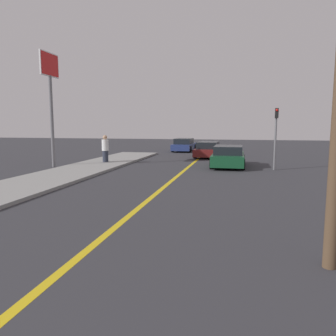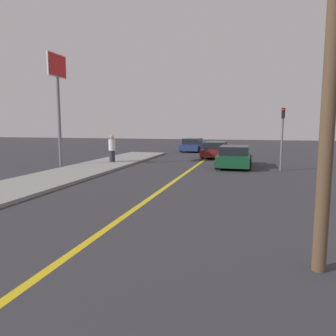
{
  "view_description": "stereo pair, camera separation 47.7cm",
  "coord_description": "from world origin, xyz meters",
  "px_view_note": "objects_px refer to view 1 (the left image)",
  "views": [
    {
      "loc": [
        2.99,
        1.52,
        2.56
      ],
      "look_at": [
        0.54,
        12.79,
        1.04
      ],
      "focal_mm": 35.0,
      "sensor_mm": 36.0,
      "label": 1
    },
    {
      "loc": [
        3.45,
        1.63,
        2.56
      ],
      "look_at": [
        0.54,
        12.79,
        1.04
      ],
      "focal_mm": 35.0,
      "sensor_mm": 36.0,
      "label": 2
    }
  ],
  "objects_px": {
    "pedestrian_by_sign": "(105,149)",
    "traffic_light": "(276,132)",
    "car_far_distant": "(184,145)",
    "roadside_sign": "(50,83)",
    "car_ahead_center": "(208,150)",
    "car_near_right_lane": "(228,157)"
  },
  "relations": [
    {
      "from": "pedestrian_by_sign",
      "to": "traffic_light",
      "type": "relative_size",
      "value": 0.51
    },
    {
      "from": "car_far_distant",
      "to": "roadside_sign",
      "type": "xyz_separation_m",
      "value": [
        -5.76,
        -13.69,
        4.43
      ]
    },
    {
      "from": "pedestrian_by_sign",
      "to": "roadside_sign",
      "type": "bearing_deg",
      "value": -136.37
    },
    {
      "from": "car_ahead_center",
      "to": "roadside_sign",
      "type": "xyz_separation_m",
      "value": [
        -8.61,
        -8.43,
        4.43
      ]
    },
    {
      "from": "car_near_right_lane",
      "to": "car_far_distant",
      "type": "bearing_deg",
      "value": 112.68
    },
    {
      "from": "car_far_distant",
      "to": "pedestrian_by_sign",
      "type": "xyz_separation_m",
      "value": [
        -3.37,
        -11.4,
        0.4
      ]
    },
    {
      "from": "car_ahead_center",
      "to": "car_near_right_lane",
      "type": "bearing_deg",
      "value": -71.11
    },
    {
      "from": "traffic_light",
      "to": "roadside_sign",
      "type": "xyz_separation_m",
      "value": [
        -13.01,
        -1.45,
        2.86
      ]
    },
    {
      "from": "car_ahead_center",
      "to": "traffic_light",
      "type": "xyz_separation_m",
      "value": [
        4.4,
        -6.98,
        1.58
      ]
    },
    {
      "from": "car_near_right_lane",
      "to": "car_ahead_center",
      "type": "height_order",
      "value": "car_near_right_lane"
    },
    {
      "from": "car_near_right_lane",
      "to": "traffic_light",
      "type": "relative_size",
      "value": 1.27
    },
    {
      "from": "roadside_sign",
      "to": "traffic_light",
      "type": "bearing_deg",
      "value": 6.35
    },
    {
      "from": "pedestrian_by_sign",
      "to": "car_far_distant",
      "type": "bearing_deg",
      "value": 73.55
    },
    {
      "from": "car_near_right_lane",
      "to": "car_ahead_center",
      "type": "bearing_deg",
      "value": 106.91
    },
    {
      "from": "traffic_light",
      "to": "roadside_sign",
      "type": "distance_m",
      "value": 13.39
    },
    {
      "from": "car_far_distant",
      "to": "pedestrian_by_sign",
      "type": "distance_m",
      "value": 11.89
    },
    {
      "from": "car_ahead_center",
      "to": "pedestrian_by_sign",
      "type": "height_order",
      "value": "pedestrian_by_sign"
    },
    {
      "from": "car_far_distant",
      "to": "roadside_sign",
      "type": "height_order",
      "value": "roadside_sign"
    },
    {
      "from": "car_ahead_center",
      "to": "traffic_light",
      "type": "relative_size",
      "value": 1.38
    },
    {
      "from": "car_ahead_center",
      "to": "pedestrian_by_sign",
      "type": "relative_size",
      "value": 2.72
    },
    {
      "from": "car_near_right_lane",
      "to": "car_far_distant",
      "type": "height_order",
      "value": "car_near_right_lane"
    },
    {
      "from": "car_far_distant",
      "to": "car_ahead_center",
      "type": "bearing_deg",
      "value": -60.04
    }
  ]
}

